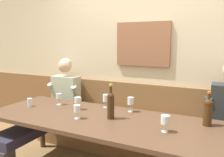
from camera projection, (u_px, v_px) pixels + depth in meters
room_wall_back at (142, 49)px, 3.05m from camera, size 6.80×0.12×2.80m
wood_wainscot_panel at (139, 117)px, 3.15m from camera, size 6.80×0.03×0.93m
wall_bench at (133, 135)px, 2.99m from camera, size 2.96×0.42×0.94m
dining_table at (109, 125)px, 2.29m from camera, size 2.66×0.90×0.73m
person_center_right_seat at (48, 109)px, 3.04m from camera, size 0.50×1.33×1.26m
wine_bottle_amber_mid at (111, 104)px, 2.27m from camera, size 0.07×0.07×0.36m
wine_bottle_green_tall at (208, 111)px, 2.08m from camera, size 0.08×0.08×0.33m
wine_glass_center_rear at (78, 100)px, 2.58m from camera, size 0.07×0.07×0.14m
wine_glass_mid_left at (59, 97)px, 2.78m from camera, size 0.07×0.07×0.14m
wine_glass_by_bottle at (165, 121)px, 1.94m from camera, size 0.08×0.08×0.15m
wine_glass_near_bucket at (106, 98)px, 2.66m from camera, size 0.07×0.07×0.16m
wine_glass_mid_right at (77, 109)px, 2.28m from camera, size 0.07×0.07×0.14m
wine_glass_left_end at (131, 102)px, 2.50m from camera, size 0.07×0.07×0.16m
water_tumbler_right at (30, 102)px, 2.72m from camera, size 0.06×0.06×0.10m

